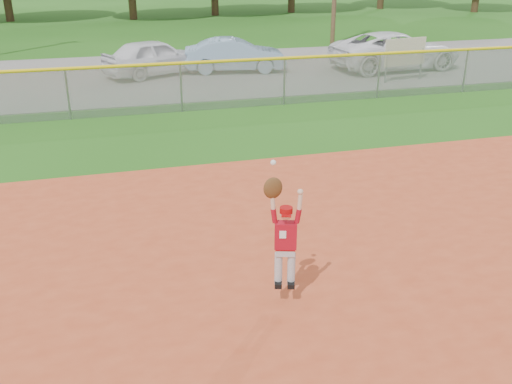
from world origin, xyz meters
TOP-DOWN VIEW (x-y plane):
  - ground at (0.00, 0.00)m, footprint 120.00×120.00m
  - parking_strip at (0.00, 16.00)m, footprint 44.00×10.00m
  - car_white_a at (-0.16, 15.82)m, footprint 4.52×3.24m
  - car_blue at (3.07, 15.68)m, footprint 4.26×2.06m
  - car_white_b at (9.68, 14.46)m, footprint 5.64×2.93m
  - sponsor_sign at (8.83, 12.18)m, footprint 1.82×0.34m
  - outfield_fence at (0.00, 10.00)m, footprint 40.06×0.10m
  - ballplayer at (-0.22, -0.84)m, footprint 0.53×0.31m

SIDE VIEW (x-z plane):
  - ground at x=0.00m, z-range 0.00..0.00m
  - parking_strip at x=0.00m, z-range 0.00..0.03m
  - car_blue at x=3.07m, z-range 0.03..1.38m
  - car_white_a at x=-0.16m, z-range 0.03..1.46m
  - car_white_b at x=9.68m, z-range 0.03..1.55m
  - outfield_fence at x=0.00m, z-range 0.11..1.66m
  - sponsor_sign at x=8.83m, z-range 0.26..1.89m
  - ballplayer at x=-0.22m, z-range 0.17..2.03m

